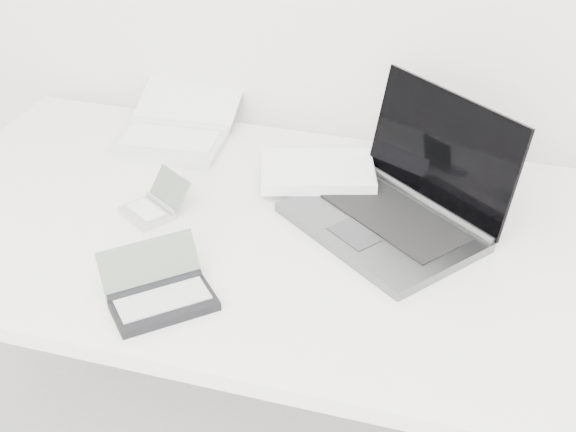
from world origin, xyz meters
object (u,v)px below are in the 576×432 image
(desk, at_px, (309,254))
(palmtop_charcoal, at_px, (160,294))
(netbook_open_white, at_px, (175,132))
(laptop_large, at_px, (377,195))

(desk, xyz_separation_m, palmtop_charcoal, (-0.19, -0.27, 0.06))
(desk, distance_m, netbook_open_white, 0.49)
(laptop_large, distance_m, palmtop_charcoal, 0.48)
(netbook_open_white, bearing_deg, palmtop_charcoal, -73.37)
(netbook_open_white, height_order, palmtop_charcoal, palmtop_charcoal)
(netbook_open_white, bearing_deg, desk, -39.88)
(laptop_large, height_order, netbook_open_white, laptop_large)
(laptop_large, relative_size, palmtop_charcoal, 2.48)
(desk, height_order, palmtop_charcoal, palmtop_charcoal)
(desk, bearing_deg, laptop_large, 46.42)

